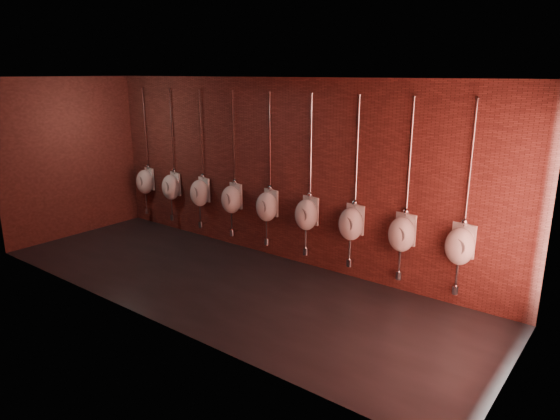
{
  "coord_description": "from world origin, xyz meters",
  "views": [
    {
      "loc": [
        5.19,
        -5.34,
        3.28
      ],
      "look_at": [
        0.4,
        0.9,
        1.1
      ],
      "focal_mm": 32.0,
      "sensor_mm": 36.0,
      "label": 1
    }
  ],
  "objects_px": {
    "urinal_2": "(200,192)",
    "urinal_6": "(351,223)",
    "urinal_8": "(460,245)",
    "urinal_7": "(402,233)",
    "urinal_4": "(267,206)",
    "urinal_5": "(307,214)",
    "urinal_0": "(145,181)",
    "urinal_1": "(171,187)",
    "urinal_3": "(232,199)"
  },
  "relations": [
    {
      "from": "urinal_1",
      "to": "urinal_7",
      "type": "relative_size",
      "value": 1.0
    },
    {
      "from": "urinal_1",
      "to": "urinal_4",
      "type": "bearing_deg",
      "value": 0.0
    },
    {
      "from": "urinal_3",
      "to": "urinal_4",
      "type": "xyz_separation_m",
      "value": [
        0.86,
        0.0,
        0.0
      ]
    },
    {
      "from": "urinal_2",
      "to": "urinal_6",
      "type": "distance_m",
      "value": 3.44
    },
    {
      "from": "urinal_0",
      "to": "urinal_8",
      "type": "xyz_separation_m",
      "value": [
        6.89,
        0.0,
        0.0
      ]
    },
    {
      "from": "urinal_5",
      "to": "urinal_4",
      "type": "bearing_deg",
      "value": 180.0
    },
    {
      "from": "urinal_7",
      "to": "urinal_1",
      "type": "bearing_deg",
      "value": 180.0
    },
    {
      "from": "urinal_5",
      "to": "urinal_8",
      "type": "relative_size",
      "value": 1.0
    },
    {
      "from": "urinal_7",
      "to": "urinal_8",
      "type": "distance_m",
      "value": 0.86
    },
    {
      "from": "urinal_4",
      "to": "urinal_8",
      "type": "xyz_separation_m",
      "value": [
        3.44,
        0.0,
        0.0
      ]
    },
    {
      "from": "urinal_0",
      "to": "urinal_6",
      "type": "height_order",
      "value": "same"
    },
    {
      "from": "urinal_4",
      "to": "urinal_2",
      "type": "bearing_deg",
      "value": 180.0
    },
    {
      "from": "urinal_1",
      "to": "urinal_8",
      "type": "xyz_separation_m",
      "value": [
        6.03,
        0.0,
        0.0
      ]
    },
    {
      "from": "urinal_0",
      "to": "urinal_2",
      "type": "height_order",
      "value": "same"
    },
    {
      "from": "urinal_1",
      "to": "urinal_5",
      "type": "height_order",
      "value": "same"
    },
    {
      "from": "urinal_6",
      "to": "urinal_7",
      "type": "height_order",
      "value": "same"
    },
    {
      "from": "urinal_6",
      "to": "urinal_7",
      "type": "relative_size",
      "value": 1.0
    },
    {
      "from": "urinal_2",
      "to": "urinal_3",
      "type": "xyz_separation_m",
      "value": [
        0.86,
        0.0,
        0.0
      ]
    },
    {
      "from": "urinal_1",
      "to": "urinal_8",
      "type": "height_order",
      "value": "same"
    },
    {
      "from": "urinal_3",
      "to": "urinal_7",
      "type": "height_order",
      "value": "same"
    },
    {
      "from": "urinal_7",
      "to": "urinal_6",
      "type": "bearing_deg",
      "value": 180.0
    },
    {
      "from": "urinal_2",
      "to": "urinal_8",
      "type": "height_order",
      "value": "same"
    },
    {
      "from": "urinal_4",
      "to": "urinal_5",
      "type": "xyz_separation_m",
      "value": [
        0.86,
        0.0,
        0.0
      ]
    },
    {
      "from": "urinal_7",
      "to": "urinal_2",
      "type": "bearing_deg",
      "value": 180.0
    },
    {
      "from": "urinal_4",
      "to": "urinal_6",
      "type": "height_order",
      "value": "same"
    },
    {
      "from": "urinal_0",
      "to": "urinal_8",
      "type": "bearing_deg",
      "value": 0.0
    },
    {
      "from": "urinal_4",
      "to": "urinal_5",
      "type": "relative_size",
      "value": 1.0
    },
    {
      "from": "urinal_2",
      "to": "urinal_5",
      "type": "bearing_deg",
      "value": 0.0
    },
    {
      "from": "urinal_2",
      "to": "urinal_4",
      "type": "xyz_separation_m",
      "value": [
        1.72,
        0.0,
        0.0
      ]
    },
    {
      "from": "urinal_5",
      "to": "urinal_6",
      "type": "xyz_separation_m",
      "value": [
        0.86,
        0.0,
        0.0
      ]
    },
    {
      "from": "urinal_2",
      "to": "urinal_5",
      "type": "relative_size",
      "value": 1.0
    },
    {
      "from": "urinal_1",
      "to": "urinal_6",
      "type": "relative_size",
      "value": 1.0
    },
    {
      "from": "urinal_8",
      "to": "urinal_2",
      "type": "bearing_deg",
      "value": 180.0
    },
    {
      "from": "urinal_4",
      "to": "urinal_7",
      "type": "relative_size",
      "value": 1.0
    },
    {
      "from": "urinal_1",
      "to": "urinal_2",
      "type": "xyz_separation_m",
      "value": [
        0.86,
        0.0,
        0.0
      ]
    },
    {
      "from": "urinal_0",
      "to": "urinal_2",
      "type": "xyz_separation_m",
      "value": [
        1.72,
        0.0,
        0.0
      ]
    },
    {
      "from": "urinal_6",
      "to": "urinal_8",
      "type": "bearing_deg",
      "value": 0.0
    },
    {
      "from": "urinal_4",
      "to": "urinal_7",
      "type": "distance_m",
      "value": 2.58
    },
    {
      "from": "urinal_8",
      "to": "urinal_0",
      "type": "bearing_deg",
      "value": 180.0
    },
    {
      "from": "urinal_2",
      "to": "urinal_7",
      "type": "bearing_deg",
      "value": 0.0
    },
    {
      "from": "urinal_3",
      "to": "urinal_5",
      "type": "bearing_deg",
      "value": 0.0
    },
    {
      "from": "urinal_4",
      "to": "urinal_8",
      "type": "bearing_deg",
      "value": 0.0
    },
    {
      "from": "urinal_2",
      "to": "urinal_6",
      "type": "relative_size",
      "value": 1.0
    },
    {
      "from": "urinal_0",
      "to": "urinal_5",
      "type": "xyz_separation_m",
      "value": [
        4.3,
        0.0,
        0.0
      ]
    },
    {
      "from": "urinal_4",
      "to": "urinal_1",
      "type": "bearing_deg",
      "value": 180.0
    },
    {
      "from": "urinal_0",
      "to": "urinal_4",
      "type": "xyz_separation_m",
      "value": [
        3.44,
        0.0,
        0.0
      ]
    },
    {
      "from": "urinal_5",
      "to": "urinal_7",
      "type": "height_order",
      "value": "same"
    },
    {
      "from": "urinal_5",
      "to": "urinal_1",
      "type": "bearing_deg",
      "value": 180.0
    },
    {
      "from": "urinal_0",
      "to": "urinal_2",
      "type": "distance_m",
      "value": 1.72
    },
    {
      "from": "urinal_6",
      "to": "urinal_8",
      "type": "xyz_separation_m",
      "value": [
        1.72,
        0.0,
        0.0
      ]
    }
  ]
}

